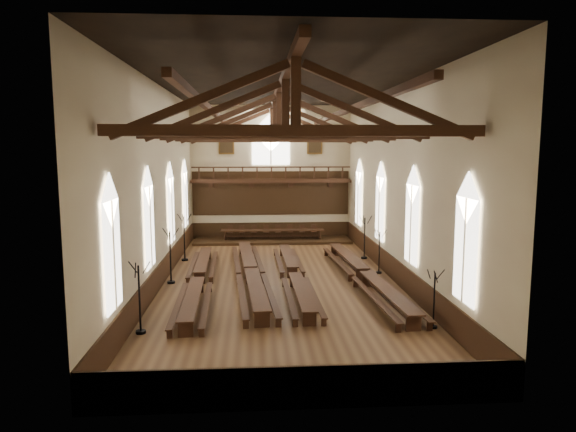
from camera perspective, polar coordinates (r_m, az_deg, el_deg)
name	(u,v)px	position (r m, az deg, el deg)	size (l,w,h in m)	color
ground	(280,282)	(26.66, -0.93, -7.34)	(26.00, 26.00, 0.00)	brown
room_walls	(279,156)	(25.76, -0.96, 6.68)	(26.00, 26.00, 26.00)	beige
wainscot_band	(280,271)	(26.52, -0.93, -6.09)	(12.00, 26.00, 1.20)	#331C0F
side_windows	(280,210)	(25.95, -0.95, 0.67)	(11.85, 19.80, 4.50)	white
end_window	(271,143)	(38.65, -1.92, 8.14)	(2.80, 0.12, 3.80)	white
minstrels_gallery	(271,187)	(38.52, -1.89, 3.20)	(11.80, 1.24, 3.70)	#392212
portraits	(271,144)	(38.64, -1.92, 7.95)	(7.75, 0.09, 1.45)	brown
roof_trusses	(279,120)	(25.79, -0.97, 10.58)	(11.70, 25.70, 2.80)	#392212
refectory_row_a	(198,278)	(25.77, -9.94, -6.82)	(1.63, 13.93, 0.69)	#392212
refectory_row_b	(251,271)	(26.68, -4.19, -6.12)	(2.01, 14.55, 0.76)	#392212
refectory_row_c	(294,273)	(26.46, 0.64, -6.36)	(1.46, 13.70, 0.67)	#392212
refectory_row_d	(364,273)	(26.46, 8.49, -6.33)	(1.90, 14.40, 0.74)	#392212
dais	(273,240)	(37.77, -1.73, -2.72)	(11.40, 2.84, 0.19)	#331C0F
high_table	(273,231)	(37.65, -1.73, -1.69)	(7.56, 0.98, 0.71)	#392212
high_chairs	(272,231)	(38.39, -1.77, -1.65)	(6.71, 0.42, 0.93)	#392212
candelabrum_left_near	(140,312)	(20.14, -16.12, -10.18)	(0.83, 0.78, 2.75)	black
candelabrum_left_mid	(171,267)	(26.87, -12.91, -5.50)	(0.86, 0.83, 2.86)	black
candelabrum_left_far	(185,246)	(31.98, -11.42, -3.34)	(0.88, 0.82, 2.90)	black
candelabrum_right_near	(434,310)	(20.72, 15.88, -10.06)	(0.68, 0.68, 2.30)	black
candelabrum_right_mid	(379,260)	(28.72, 10.08, -4.84)	(0.67, 0.75, 2.45)	black
candelabrum_right_far	(364,245)	(32.32, 8.48, -3.26)	(0.82, 0.76, 2.72)	black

